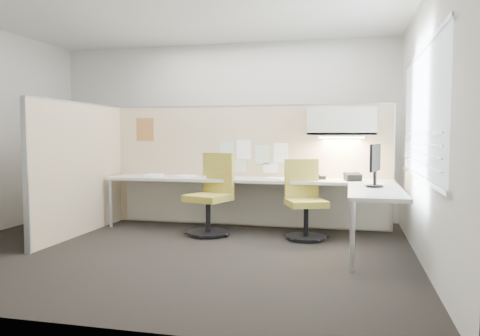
% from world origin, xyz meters
% --- Properties ---
extents(floor, '(5.50, 4.50, 0.01)m').
position_xyz_m(floor, '(0.00, 0.00, -0.01)').
color(floor, black).
rests_on(floor, ground).
extents(ceiling, '(5.50, 4.50, 0.01)m').
position_xyz_m(ceiling, '(0.00, 0.00, 2.80)').
color(ceiling, white).
rests_on(ceiling, wall_back).
extents(wall_back, '(5.50, 0.02, 2.80)m').
position_xyz_m(wall_back, '(0.00, 2.25, 1.40)').
color(wall_back, beige).
rests_on(wall_back, ground).
extents(wall_front, '(5.50, 0.02, 2.80)m').
position_xyz_m(wall_front, '(0.00, -2.25, 1.40)').
color(wall_front, beige).
rests_on(wall_front, ground).
extents(wall_right, '(0.02, 4.50, 2.80)m').
position_xyz_m(wall_right, '(2.75, 0.00, 1.40)').
color(wall_right, beige).
rests_on(wall_right, ground).
extents(window_pane, '(0.01, 2.80, 1.30)m').
position_xyz_m(window_pane, '(2.73, 0.00, 1.55)').
color(window_pane, '#A2B2BD').
rests_on(window_pane, wall_right).
extents(partition_back, '(4.10, 0.06, 1.75)m').
position_xyz_m(partition_back, '(0.55, 1.60, 0.88)').
color(partition_back, '#C6AE89').
rests_on(partition_back, floor).
extents(partition_left, '(0.06, 2.20, 1.75)m').
position_xyz_m(partition_left, '(-1.50, 0.50, 0.88)').
color(partition_left, '#C6AE89').
rests_on(partition_left, floor).
extents(desk, '(4.00, 2.07, 0.73)m').
position_xyz_m(desk, '(0.93, 1.13, 0.60)').
color(desk, beige).
rests_on(desk, floor).
extents(overhead_bin, '(0.90, 0.36, 0.38)m').
position_xyz_m(overhead_bin, '(1.90, 1.39, 1.51)').
color(overhead_bin, beige).
rests_on(overhead_bin, partition_back).
extents(task_light_strip, '(0.60, 0.06, 0.02)m').
position_xyz_m(task_light_strip, '(1.90, 1.39, 1.30)').
color(task_light_strip, '#FFEABF').
rests_on(task_light_strip, overhead_bin).
extents(pinned_papers, '(1.01, 0.00, 0.47)m').
position_xyz_m(pinned_papers, '(0.63, 1.57, 1.03)').
color(pinned_papers, '#8CBF8C').
rests_on(pinned_papers, partition_back).
extents(poster, '(0.28, 0.00, 0.35)m').
position_xyz_m(poster, '(-1.05, 1.57, 1.42)').
color(poster, orange).
rests_on(poster, partition_back).
extents(chair_left, '(0.64, 0.66, 1.08)m').
position_xyz_m(chair_left, '(0.21, 0.88, 0.50)').
color(chair_left, black).
rests_on(chair_left, floor).
extents(chair_right, '(0.61, 0.63, 1.00)m').
position_xyz_m(chair_right, '(1.45, 0.92, 0.47)').
color(chair_right, black).
rests_on(chair_right, floor).
extents(monitor, '(0.20, 0.46, 0.49)m').
position_xyz_m(monitor, '(2.30, 0.50, 1.02)').
color(monitor, black).
rests_on(monitor, desk).
extents(phone, '(0.26, 0.24, 0.12)m').
position_xyz_m(phone, '(2.05, 1.22, 0.78)').
color(phone, black).
rests_on(phone, desk).
extents(stapler, '(0.15, 0.08, 0.05)m').
position_xyz_m(stapler, '(1.63, 1.31, 0.76)').
color(stapler, black).
rests_on(stapler, desk).
extents(tape_dispenser, '(0.11, 0.07, 0.06)m').
position_xyz_m(tape_dispenser, '(1.57, 1.37, 0.76)').
color(tape_dispenser, black).
rests_on(tape_dispenser, desk).
extents(coat_hook, '(0.18, 0.46, 1.39)m').
position_xyz_m(coat_hook, '(-1.58, -0.29, 1.41)').
color(coat_hook, silver).
rests_on(coat_hook, partition_left).
extents(paper_stack_0, '(0.28, 0.33, 0.03)m').
position_xyz_m(paper_stack_0, '(-0.76, 1.23, 0.75)').
color(paper_stack_0, white).
rests_on(paper_stack_0, desk).
extents(paper_stack_1, '(0.28, 0.33, 0.02)m').
position_xyz_m(paper_stack_1, '(-0.30, 1.26, 0.74)').
color(paper_stack_1, white).
rests_on(paper_stack_1, desk).
extents(paper_stack_2, '(0.24, 0.31, 0.04)m').
position_xyz_m(paper_stack_2, '(0.15, 1.22, 0.75)').
color(paper_stack_2, white).
rests_on(paper_stack_2, desk).
extents(paper_stack_3, '(0.25, 0.32, 0.02)m').
position_xyz_m(paper_stack_3, '(1.02, 1.26, 0.74)').
color(paper_stack_3, white).
rests_on(paper_stack_3, desk).
extents(paper_stack_4, '(0.26, 0.32, 0.03)m').
position_xyz_m(paper_stack_4, '(1.38, 1.25, 0.74)').
color(paper_stack_4, white).
rests_on(paper_stack_4, desk).
extents(paper_stack_5, '(0.24, 0.31, 0.02)m').
position_xyz_m(paper_stack_5, '(2.30, 0.71, 0.74)').
color(paper_stack_5, white).
rests_on(paper_stack_5, desk).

